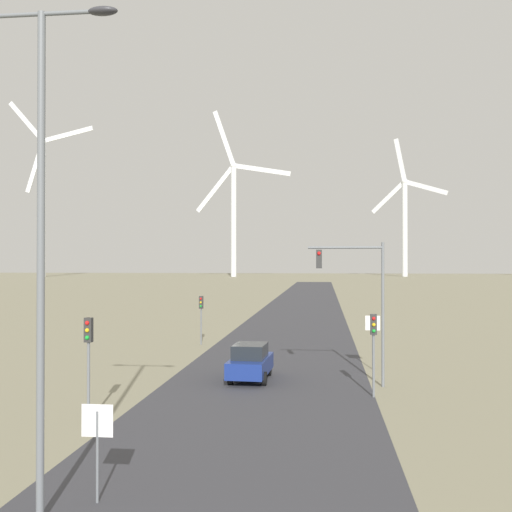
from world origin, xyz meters
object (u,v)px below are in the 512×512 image
Objects in this scene: streetlamp at (41,205)px; traffic_light_mast_overhead at (359,287)px; car_approaching at (250,362)px; traffic_light_post_near_left at (88,346)px; stop_sign_far at (373,332)px; wind_turbine_center at (405,217)px; stop_sign_near at (97,434)px; traffic_light_post_mid_left at (201,309)px; wind_turbine_far_left at (43,194)px; traffic_light_post_near_right at (374,336)px; wind_turbine_left at (234,206)px.

traffic_light_mast_overhead is (8.14, 15.84, -2.49)m from streetlamp.
traffic_light_post_near_left is at bearing -120.08° from car_approaching.
streetlamp is 3.98× the size of stop_sign_far.
streetlamp is 237.18m from wind_turbine_center.
stop_sign_near is 21.05m from stop_sign_far.
car_approaching is at bearing 170.36° from traffic_light_mast_overhead.
streetlamp is at bearing -85.54° from traffic_light_post_mid_left.
traffic_light_post_near_left is (-11.34, -12.34, 0.77)m from stop_sign_far.
stop_sign_far is at bearing 66.92° from stop_sign_near.
wind_turbine_far_left reaches higher than traffic_light_mast_overhead.
traffic_light_post_near_right is at bearing -60.49° from wind_turbine_far_left.
wind_turbine_center is (36.30, 216.57, 23.22)m from car_approaching.
wind_turbine_far_left reaches higher than wind_turbine_left.
traffic_light_post_near_left is 0.06× the size of wind_turbine_left.
traffic_light_post_near_right is at bearing 57.51° from streetlamp.
car_approaching is (5.07, -12.32, -1.65)m from traffic_light_post_mid_left.
traffic_light_mast_overhead reaches higher than traffic_light_post_near_right.
wind_turbine_far_left is at bearing -172.31° from wind_turbine_center.
traffic_light_post_near_left is (-3.09, 7.02, 1.15)m from stop_sign_near.
traffic_light_mast_overhead is at bearing -79.77° from wind_turbine_left.
streetlamp reaches higher than traffic_light_post_mid_left.
car_approaching is 209.55m from wind_turbine_left.
traffic_light_post_near_left is at bearing -100.39° from wind_turbine_center.
stop_sign_far is 0.43× the size of traffic_light_mast_overhead.
traffic_light_post_near_right is 0.05× the size of wind_turbine_far_left.
streetlamp is 239.55m from wind_turbine_far_left.
traffic_light_post_near_right is 0.87× the size of car_approaching.
streetlamp is 5.74m from stop_sign_near.
stop_sign_near is 0.70× the size of traffic_light_post_mid_left.
traffic_light_mast_overhead is 0.10× the size of wind_turbine_left.
wind_turbine_center is (39.10, 233.32, 16.88)m from streetlamp.
traffic_light_post_mid_left is 16.98m from traffic_light_mast_overhead.
wind_turbine_center is at bearing 82.11° from traffic_light_post_near_right.
wind_turbine_far_left reaches higher than stop_sign_near.
traffic_light_post_near_left is 12.10m from traffic_light_post_near_right.
wind_turbine_far_left is at bearing 116.09° from streetlamp.
streetlamp is 9.53m from traffic_light_post_near_left.
traffic_light_post_mid_left is at bearing 143.14° from stop_sign_far.
wind_turbine_far_left is 145.41m from wind_turbine_center.
traffic_light_mast_overhead is at bearing -60.32° from wind_turbine_far_left.
stop_sign_near is 0.03× the size of wind_turbine_far_left.
wind_turbine_left is at bearing 6.16° from wind_turbine_far_left.
traffic_light_mast_overhead reaches higher than car_approaching.
traffic_light_post_near_left reaches higher than stop_sign_near.
wind_turbine_center is at bearing 78.55° from traffic_light_post_mid_left.
wind_turbine_left reaches higher than stop_sign_near.
streetlamp is 16.73m from traffic_light_post_near_right.
traffic_light_mast_overhead is 229.71m from wind_turbine_far_left.
wind_turbine_far_left reaches higher than traffic_light_post_near_right.
stop_sign_far is 14.30m from traffic_light_post_mid_left.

